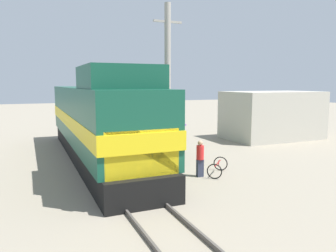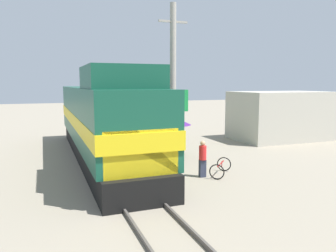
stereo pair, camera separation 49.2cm
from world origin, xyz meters
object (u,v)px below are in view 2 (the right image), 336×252
Objects in this scene: locomotive at (103,122)px; vendor_umbrella at (172,120)px; utility_pole at (173,79)px; bicycle at (221,168)px; billboard_sign at (173,103)px; person_bystander at (203,157)px.

vendor_umbrella is at bearing -17.50° from locomotive.
utility_pole is at bearing 4.43° from locomotive.
bicycle is (4.55, -5.02, -1.80)m from locomotive.
utility_pole is 5.47× the size of bicycle.
utility_pole reaches higher than bicycle.
utility_pole is 2.34× the size of billboard_sign.
vendor_umbrella is 1.50× the size of bicycle.
utility_pole is 2.84m from vendor_umbrella.
locomotive is at bearing 162.50° from vendor_umbrella.
bicycle is at bearing -87.24° from utility_pole.
bicycle is at bearing -47.87° from locomotive.
billboard_sign is at bearing -55.10° from bicycle.
bicycle is (-1.20, -8.90, -2.48)m from billboard_sign.
person_bystander is at bearing 41.35° from bicycle.
utility_pole is at bearing 82.77° from person_bystander.
billboard_sign is (5.74, 3.87, 0.68)m from locomotive.
person_bystander is (-0.01, -3.86, -1.29)m from vendor_umbrella.
locomotive is 9.89× the size of person_bystander.
bicycle is (0.92, -3.88, -1.85)m from vendor_umbrella.
billboard_sign is at bearing 67.08° from vendor_umbrella.
locomotive is at bearing -5.29° from bicycle.
locomotive is 10.24× the size of bicycle.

